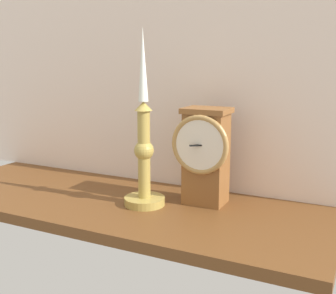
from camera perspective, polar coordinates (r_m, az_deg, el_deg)
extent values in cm
cube|color=brown|center=(101.88, -7.09, -7.70)|extent=(100.00, 36.00, 2.40)
cube|color=silver|center=(112.04, -2.24, 11.69)|extent=(120.00, 2.00, 65.00)
cube|color=brown|center=(96.22, 5.16, -1.60)|extent=(9.06, 7.24, 20.84)
cube|color=brown|center=(94.32, 5.28, 4.93)|extent=(10.15, 8.11, 1.20)
torus|color=#AD8248|center=(91.72, 4.29, 0.28)|extent=(13.22, 1.20, 13.22)
cylinder|color=silver|center=(91.63, 4.27, 0.27)|extent=(11.05, 0.40, 11.05)
cube|color=black|center=(91.36, 4.20, 0.23)|extent=(3.74, 2.98, 0.30)
cylinder|color=#AF9545|center=(97.14, -3.22, -7.29)|extent=(9.28, 9.28, 1.80)
cylinder|color=#AF9545|center=(94.20, -3.30, -1.06)|extent=(2.79, 2.79, 19.80)
sphere|color=#AF9545|center=(93.98, -3.30, -0.47)|extent=(4.46, 4.46, 4.46)
cone|color=#AF9545|center=(92.41, -3.38, 5.55)|extent=(3.90, 3.90, 2.00)
cone|color=white|center=(91.90, -3.44, 11.06)|extent=(2.17, 2.17, 15.77)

